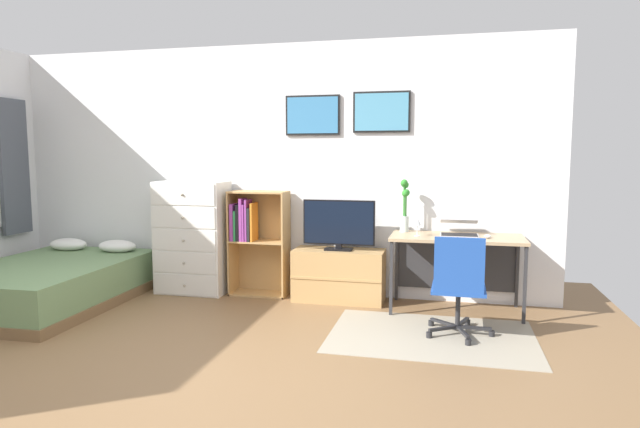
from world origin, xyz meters
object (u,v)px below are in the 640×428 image
object	(u,v)px
laptop	(459,228)
bamboo_vase	(405,203)
bookshelf	(254,235)
television	(339,225)
desk	(456,248)
dresser	(193,237)
tv_stand	(339,275)
computer_mouse	(488,236)
office_chair	(459,284)
wine_glass	(417,222)
bed	(49,283)

from	to	relation	value
laptop	bamboo_vase	world-z (taller)	bamboo_vase
bookshelf	television	distance (m)	0.97
desk	dresser	bearing A→B (deg)	179.67
tv_stand	desk	world-z (taller)	desk
television	computer_mouse	xyz separation A→B (m)	(1.46, -0.15, -0.04)
desk	office_chair	bearing A→B (deg)	-89.38
desk	wine_glass	world-z (taller)	wine_glass
laptop	wine_glass	world-z (taller)	wine_glass
tv_stand	television	xyz separation A→B (m)	(-0.00, -0.02, 0.53)
television	laptop	size ratio (longest dim) A/B	1.90
laptop	bamboo_vase	size ratio (longest dim) A/B	0.74
bookshelf	bamboo_vase	size ratio (longest dim) A/B	2.12
wine_glass	desk	bearing A→B (deg)	24.80
office_chair	bamboo_vase	size ratio (longest dim) A/B	1.61
dresser	desk	world-z (taller)	dresser
tv_stand	bed	bearing A→B (deg)	-164.11
bookshelf	desk	xyz separation A→B (m)	(2.13, -0.08, -0.04)
tv_stand	wine_glass	bearing A→B (deg)	-14.24
dresser	bamboo_vase	world-z (taller)	bamboo_vase
tv_stand	desk	xyz separation A→B (m)	(1.18, -0.03, 0.34)
computer_mouse	bamboo_vase	size ratio (longest dim) A/B	0.20
bamboo_vase	bed	bearing A→B (deg)	-165.87
television	computer_mouse	size ratio (longest dim) A/B	7.19
wine_glass	bookshelf	bearing A→B (deg)	171.67
office_chair	wine_glass	bearing A→B (deg)	119.89
bookshelf	office_chair	size ratio (longest dim) A/B	1.31
dresser	wine_glass	world-z (taller)	dresser
wine_glass	bed	bearing A→B (deg)	-170.57
bed	television	bearing A→B (deg)	13.93
computer_mouse	bamboo_vase	world-z (taller)	bamboo_vase
tv_stand	bamboo_vase	size ratio (longest dim) A/B	1.76
dresser	tv_stand	xyz separation A→B (m)	(1.64, 0.02, -0.35)
bed	wine_glass	world-z (taller)	wine_glass
bed	dresser	xyz separation A→B (m)	(1.20, 0.79, 0.40)
bed	laptop	xyz separation A→B (m)	(4.04, 0.78, 0.58)
bed	wine_glass	xyz separation A→B (m)	(3.65, 0.61, 0.66)
bed	computer_mouse	xyz separation A→B (m)	(4.30, 0.64, 0.54)
dresser	television	bearing A→B (deg)	-0.25
bed	bookshelf	size ratio (longest dim) A/B	1.82
computer_mouse	bamboo_vase	bearing A→B (deg)	162.98
dresser	wine_glass	size ratio (longest dim) A/B	6.83
desk	television	bearing A→B (deg)	179.57
dresser	desk	size ratio (longest dim) A/B	0.98
dresser	computer_mouse	size ratio (longest dim) A/B	11.82
desk	computer_mouse	xyz separation A→B (m)	(0.28, -0.14, 0.15)
bed	office_chair	distance (m)	4.04
office_chair	laptop	world-z (taller)	laptop
office_chair	computer_mouse	size ratio (longest dim) A/B	8.27
desk	office_chair	world-z (taller)	office_chair
computer_mouse	bookshelf	bearing A→B (deg)	174.69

